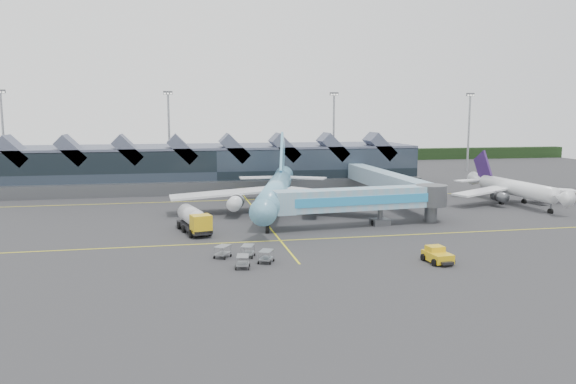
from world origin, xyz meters
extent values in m
plane|color=#2A2B2D|center=(0.00, 0.00, 0.00)|extent=(260.00, 260.00, 0.00)
cube|color=yellow|center=(0.00, -8.00, 0.01)|extent=(120.00, 0.25, 0.01)
cube|color=yellow|center=(0.00, 28.00, 0.01)|extent=(120.00, 0.25, 0.01)
cube|color=yellow|center=(0.00, 10.00, 0.01)|extent=(0.25, 60.00, 0.01)
cube|color=black|center=(0.00, 110.00, 2.00)|extent=(260.00, 4.00, 4.00)
cube|color=black|center=(-5.00, 48.00, 4.50)|extent=(90.00, 20.00, 9.00)
cube|color=#50566A|center=(-5.00, 48.00, 9.20)|extent=(90.00, 20.00, 0.60)
cube|color=#515458|center=(-5.00, 37.00, 1.30)|extent=(90.00, 2.50, 2.60)
cube|color=#50566A|center=(-45.00, 41.00, 9.30)|extent=(6.43, 6.00, 6.43)
cube|color=#50566A|center=(-34.00, 41.00, 9.30)|extent=(6.43, 6.00, 6.43)
cube|color=#50566A|center=(-23.00, 41.00, 9.30)|extent=(6.43, 6.00, 6.43)
cube|color=#50566A|center=(-12.00, 41.00, 9.30)|extent=(6.43, 6.00, 6.43)
cube|color=#50566A|center=(-1.00, 41.00, 9.30)|extent=(6.43, 6.00, 6.43)
cube|color=#50566A|center=(10.00, 41.00, 9.30)|extent=(6.43, 6.00, 6.43)
cube|color=#50566A|center=(21.00, 41.00, 9.30)|extent=(6.43, 6.00, 6.43)
cube|color=#50566A|center=(32.00, 41.00, 9.30)|extent=(6.43, 6.00, 6.43)
cylinder|color=gray|center=(-55.00, 70.00, 11.00)|extent=(0.56, 0.56, 22.00)
cube|color=#515458|center=(-55.00, 70.00, 22.00)|extent=(2.40, 0.50, 0.90)
cylinder|color=gray|center=(-15.00, 72.00, 11.00)|extent=(0.56, 0.56, 22.00)
cube|color=#515458|center=(-15.00, 72.00, 22.00)|extent=(2.40, 0.50, 0.90)
cylinder|color=gray|center=(30.00, 72.00, 11.00)|extent=(0.56, 0.56, 22.00)
cube|color=#515458|center=(30.00, 72.00, 22.00)|extent=(2.40, 0.50, 0.90)
cylinder|color=gray|center=(70.00, 70.00, 11.00)|extent=(0.56, 0.56, 22.00)
cube|color=#515458|center=(70.00, 70.00, 22.00)|extent=(2.40, 0.50, 0.90)
cylinder|color=#63A5C8|center=(2.67, 10.75, 3.98)|extent=(11.14, 29.88, 3.69)
cone|color=#63A5C8|center=(-1.77, -6.20, 3.98)|extent=(4.87, 5.90, 3.69)
cube|color=black|center=(-1.93, -6.82, 4.76)|extent=(1.44, 0.68, 0.48)
cone|color=#63A5C8|center=(7.32, 28.54, 4.26)|extent=(5.30, 7.55, 3.69)
cube|color=white|center=(-6.15, 14.35, 3.34)|extent=(17.08, 6.53, 1.22)
cube|color=white|center=(12.12, 9.57, 3.34)|extent=(17.13, 13.73, 1.22)
cylinder|color=white|center=(-3.96, 10.28, 2.41)|extent=(3.51, 5.54, 2.29)
cylinder|color=white|center=(8.22, 7.09, 2.41)|extent=(3.51, 5.54, 2.29)
cube|color=#63A5C8|center=(6.88, 26.88, 8.11)|extent=(2.81, 9.25, 10.17)
cube|color=white|center=(2.59, 28.45, 4.26)|extent=(7.73, 3.08, 0.24)
cube|color=white|center=(11.39, 26.14, 4.26)|extent=(8.19, 6.31, 0.24)
cylinder|color=#515458|center=(-0.90, -2.89, 1.07)|extent=(0.27, 0.27, 2.14)
cylinder|color=#515458|center=(-0.05, 12.79, 1.07)|extent=(0.27, 0.27, 2.14)
cylinder|color=#515458|center=(6.03, 11.20, 1.07)|extent=(0.27, 0.27, 2.14)
cylinder|color=black|center=(-0.90, -2.89, 0.38)|extent=(0.77, 1.43, 1.37)
cylinder|color=white|center=(48.11, 12.45, 3.06)|extent=(3.72, 19.94, 2.83)
cone|color=white|center=(48.64, 0.85, 3.06)|extent=(2.98, 3.52, 2.83)
cube|color=black|center=(48.65, 0.42, 3.65)|extent=(1.09, 0.38, 0.48)
cone|color=white|center=(47.56, 24.62, 3.27)|extent=(3.03, 4.66, 2.83)
cube|color=white|center=(41.45, 13.05, 2.56)|extent=(12.33, 7.59, 0.95)
cube|color=white|center=(54.69, 13.65, 2.56)|extent=(12.34, 6.68, 0.95)
cylinder|color=#515458|center=(43.76, 10.83, 1.85)|extent=(1.91, 3.47, 1.76)
cylinder|color=#515458|center=(52.59, 11.23, 1.85)|extent=(1.91, 3.47, 1.76)
cube|color=#311A4E|center=(47.61, 23.48, 5.89)|extent=(0.71, 6.38, 6.91)
cube|color=white|center=(44.41, 23.62, 3.27)|extent=(5.74, 3.44, 0.24)
cube|color=white|center=(50.79, 23.91, 3.27)|extent=(5.69, 3.01, 0.24)
cylinder|color=#515458|center=(48.53, 3.11, 0.82)|extent=(0.26, 0.26, 1.64)
cylinder|color=#515458|center=(45.67, 13.19, 0.82)|extent=(0.26, 0.26, 1.64)
cylinder|color=#515458|center=(50.48, 13.41, 0.82)|extent=(0.26, 0.26, 1.64)
cylinder|color=black|center=(48.53, 3.11, 0.30)|extent=(0.47, 1.07, 1.05)
cube|color=#79AFC9|center=(13.46, -1.02, 4.17)|extent=(21.89, 5.34, 3.14)
cube|color=#2992CE|center=(13.63, -2.70, 4.17)|extent=(21.59, 2.23, 1.30)
cube|color=#79AFC9|center=(1.60, -2.18, 4.17)|extent=(3.14, 3.73, 3.25)
cylinder|color=#515458|center=(16.70, -0.71, 2.08)|extent=(0.76, 0.76, 4.17)
cube|color=#515458|center=(16.70, -0.71, 0.49)|extent=(2.80, 2.41, 0.98)
cylinder|color=black|center=(15.62, -0.81, 0.38)|extent=(0.53, 1.01, 0.98)
cylinder|color=black|center=(17.78, -0.60, 0.38)|extent=(0.53, 1.01, 0.98)
cylinder|color=#515458|center=(25.33, 0.13, 4.17)|extent=(4.77, 4.77, 3.25)
cylinder|color=#515458|center=(25.33, 0.13, 2.08)|extent=(1.95, 1.95, 4.17)
cube|color=black|center=(-11.11, -0.53, 0.81)|extent=(4.80, 10.02, 0.54)
cube|color=gold|center=(-10.24, -4.08, 1.94)|extent=(3.07, 2.91, 2.37)
cube|color=black|center=(-10.04, -4.92, 2.47)|extent=(2.34, 0.72, 1.08)
cylinder|color=silver|center=(-11.41, 0.73, 2.26)|extent=(3.88, 6.65, 2.47)
sphere|color=silver|center=(-12.15, 3.76, 2.26)|extent=(2.37, 2.37, 2.37)
sphere|color=silver|center=(-10.68, -2.31, 2.26)|extent=(2.37, 2.37, 2.37)
cylinder|color=black|center=(-11.65, -3.98, 0.54)|extent=(0.62, 1.13, 1.08)
cylinder|color=black|center=(-9.04, -3.35, 0.54)|extent=(0.62, 1.13, 1.08)
cylinder|color=black|center=(-12.54, -0.32, 0.54)|extent=(0.62, 1.13, 1.08)
cylinder|color=black|center=(-9.93, 0.31, 0.54)|extent=(0.62, 1.13, 1.08)
cylinder|color=black|center=(-13.18, 2.29, 0.54)|extent=(0.62, 1.13, 1.08)
cylinder|color=black|center=(-10.57, 2.93, 0.54)|extent=(0.62, 1.13, 1.08)
cube|color=gold|center=(15.50, -22.35, 0.70)|extent=(2.51, 3.78, 1.00)
cube|color=gold|center=(15.45, -21.75, 1.45)|extent=(1.93, 1.75, 0.70)
cube|color=black|center=(15.68, -24.24, 0.45)|extent=(1.46, 0.92, 0.30)
cylinder|color=black|center=(14.47, -23.65, 0.40)|extent=(0.37, 0.82, 0.80)
cylinder|color=black|center=(16.76, -23.44, 0.40)|extent=(0.37, 0.82, 0.80)
cylinder|color=black|center=(14.25, -21.26, 0.40)|extent=(0.37, 0.82, 0.80)
cylinder|color=black|center=(16.54, -21.05, 0.40)|extent=(0.37, 0.82, 0.80)
cube|color=gray|center=(-5.35, -15.79, 0.51)|extent=(1.90, 2.36, 0.14)
cube|color=gray|center=(-5.35, -15.79, 1.39)|extent=(1.90, 2.36, 0.07)
cylinder|color=black|center=(-4.45, -15.32, 0.17)|extent=(0.22, 0.35, 0.33)
cube|color=gray|center=(-3.61, -18.65, 0.51)|extent=(2.04, 2.40, 0.14)
cube|color=gray|center=(-3.61, -18.65, 1.39)|extent=(2.04, 2.40, 0.07)
cylinder|color=black|center=(-2.67, -18.27, 0.17)|extent=(0.24, 0.35, 0.33)
cube|color=gray|center=(-8.27, -15.45, 0.51)|extent=(2.21, 2.42, 0.14)
cube|color=gray|center=(-8.27, -15.45, 1.39)|extent=(2.21, 2.42, 0.07)
cylinder|color=black|center=(-7.28, -15.22, 0.17)|extent=(0.28, 0.34, 0.33)
cube|color=gray|center=(-6.47, -20.39, 0.51)|extent=(1.65, 2.25, 0.14)
cube|color=gray|center=(-6.47, -20.39, 1.39)|extent=(1.65, 2.25, 0.07)
cylinder|color=black|center=(-5.65, -19.79, 0.17)|extent=(0.17, 0.35, 0.33)
camera|label=1|loc=(-13.26, -79.75, 16.89)|focal=35.00mm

